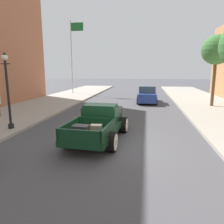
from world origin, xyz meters
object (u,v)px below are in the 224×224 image
object	(u,v)px
street_lamp_near	(7,85)
street_tree_second	(217,50)
hotrod_truck_dark_green	(100,122)
flagpole	(73,49)
car_background_blue	(147,95)

from	to	relation	value
street_lamp_near	street_tree_second	distance (m)	15.68
hotrod_truck_dark_green	flagpole	world-z (taller)	flagpole
hotrod_truck_dark_green	flagpole	xyz separation A→B (m)	(-7.39, 17.88, 5.02)
hotrod_truck_dark_green	street_lamp_near	size ratio (longest dim) A/B	1.30
hotrod_truck_dark_green	street_tree_second	xyz separation A→B (m)	(7.63, 9.58, 3.95)
hotrod_truck_dark_green	street_tree_second	size ratio (longest dim) A/B	0.87
hotrod_truck_dark_green	car_background_blue	distance (m)	11.80
hotrod_truck_dark_green	car_background_blue	xyz separation A→B (m)	(2.18, 11.59, 0.01)
street_lamp_near	flagpole	bearing A→B (deg)	98.32
hotrod_truck_dark_green	street_lamp_near	xyz separation A→B (m)	(-4.83, 0.34, 1.63)
street_lamp_near	street_tree_second	world-z (taller)	street_tree_second
car_background_blue	flagpole	bearing A→B (deg)	146.70
car_background_blue	flagpole	size ratio (longest dim) A/B	0.47
hotrod_truck_dark_green	street_lamp_near	world-z (taller)	street_lamp_near
street_lamp_near	street_tree_second	xyz separation A→B (m)	(12.45, 9.24, 2.32)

